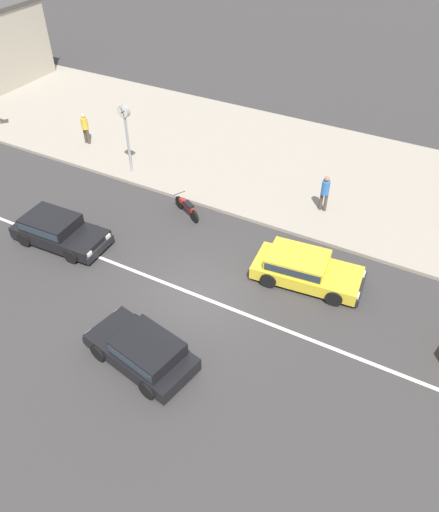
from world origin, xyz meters
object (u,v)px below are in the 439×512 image
Objects in this scene: hatchback_yellow_4 at (304,268)px; pedestrian_near_clock at (325,191)px; hatchback_black_2 at (57,229)px; street_clock at (126,124)px; hatchback_black_0 at (143,350)px; pedestrian_far_end at (85,126)px; motorcycle_0 at (186,206)px.

pedestrian_near_clock is at bearing 100.33° from hatchback_yellow_4.
hatchback_black_2 and hatchback_yellow_4 have the same top height.
hatchback_black_2 is 5.98m from street_clock.
hatchback_black_0 is 0.98× the size of hatchback_black_2.
hatchback_black_2 is 9.76m from hatchback_yellow_4.
motorcycle_0 is at bearing -20.08° from pedestrian_far_end.
pedestrian_near_clock reaches higher than hatchback_black_2.
street_clock is 4.18m from pedestrian_far_end.
hatchback_yellow_4 is 2.47× the size of pedestrian_near_clock.
hatchback_black_2 is at bearing -131.56° from motorcycle_0.
street_clock is (-4.07, 1.61, 2.14)m from motorcycle_0.
hatchback_black_2 is 0.95× the size of hatchback_yellow_4.
hatchback_yellow_4 is 14.35m from pedestrian_far_end.
hatchback_yellow_4 is at bearing 14.85° from hatchback_black_2.
motorcycle_0 is 0.98× the size of pedestrian_near_clock.
pedestrian_near_clock is 12.86m from pedestrian_far_end.
pedestrian_far_end reaches higher than hatchback_yellow_4.
hatchback_yellow_4 is 10.61m from street_clock.
motorcycle_0 is at bearing -21.63° from street_clock.
pedestrian_far_end is at bearing 161.66° from street_clock.
street_clock is at bearing 95.22° from hatchback_black_2.
hatchback_black_2 is 2.35× the size of pedestrian_near_clock.
hatchback_yellow_4 is (2.93, 5.85, 0.00)m from hatchback_black_0.
hatchback_black_0 is at bearing -27.25° from hatchback_black_2.
hatchback_black_0 is 7.94m from motorcycle_0.
hatchback_yellow_4 is at bearing -17.43° from street_clock.
pedestrian_far_end reaches higher than hatchback_black_0.
motorcycle_0 is at bearing 165.61° from hatchback_yellow_4.
hatchback_black_0 is 1.15× the size of street_clock.
pedestrian_near_clock is at bearing 7.94° from street_clock.
pedestrian_near_clock reaches higher than hatchback_black_0.
pedestrian_near_clock is (5.08, 2.89, 0.70)m from motorcycle_0.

